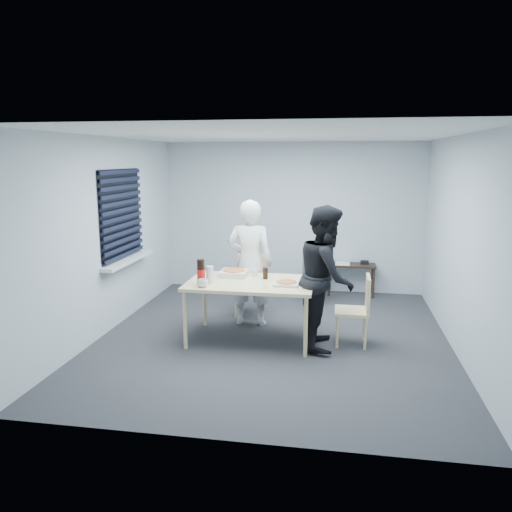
% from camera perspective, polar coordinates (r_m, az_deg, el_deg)
% --- Properties ---
extents(room, '(5.00, 5.00, 5.00)m').
position_cam_1_polar(room, '(7.31, -14.87, 3.83)').
color(room, '#2D2D31').
rests_on(room, ground).
extents(dining_table, '(1.60, 1.01, 0.78)m').
position_cam_1_polar(dining_table, '(6.37, -0.62, -3.45)').
color(dining_table, beige).
rests_on(dining_table, ground).
extents(chair_far, '(0.42, 0.42, 0.89)m').
position_cam_1_polar(chair_far, '(7.52, -0.65, -2.81)').
color(chair_far, beige).
rests_on(chair_far, ground).
extents(chair_right, '(0.42, 0.42, 0.89)m').
position_cam_1_polar(chair_right, '(6.39, 11.67, -5.56)').
color(chair_right, beige).
rests_on(chair_right, ground).
extents(person_white, '(0.65, 0.42, 1.77)m').
position_cam_1_polar(person_white, '(6.96, -0.70, -0.80)').
color(person_white, silver).
rests_on(person_white, ground).
extents(person_black, '(0.47, 0.86, 1.77)m').
position_cam_1_polar(person_black, '(6.19, 8.03, -2.41)').
color(person_black, black).
rests_on(person_black, ground).
extents(side_table, '(0.82, 0.36, 0.55)m').
position_cam_1_polar(side_table, '(8.68, 10.83, -1.43)').
color(side_table, '#332019').
rests_on(side_table, ground).
extents(stool, '(0.34, 0.34, 0.48)m').
position_cam_1_polar(stool, '(8.12, 6.49, -2.90)').
color(stool, black).
rests_on(stool, ground).
extents(backpack, '(0.32, 0.24, 0.45)m').
position_cam_1_polar(backpack, '(8.03, 6.54, -0.63)').
color(backpack, slate).
rests_on(backpack, stool).
extents(pizza_box_a, '(0.35, 0.35, 0.09)m').
position_cam_1_polar(pizza_box_a, '(6.65, -2.55, -1.95)').
color(pizza_box_a, silver).
rests_on(pizza_box_a, dining_table).
extents(pizza_box_b, '(0.30, 0.30, 0.04)m').
position_cam_1_polar(pizza_box_b, '(6.21, 3.49, -3.11)').
color(pizza_box_b, silver).
rests_on(pizza_box_b, dining_table).
extents(mug_a, '(0.17, 0.17, 0.10)m').
position_cam_1_polar(mug_a, '(6.11, -6.07, -3.11)').
color(mug_a, white).
rests_on(mug_a, dining_table).
extents(mug_b, '(0.10, 0.10, 0.09)m').
position_cam_1_polar(mug_b, '(6.64, -0.15, -1.91)').
color(mug_b, white).
rests_on(mug_b, dining_table).
extents(cola_glass, '(0.07, 0.07, 0.15)m').
position_cam_1_polar(cola_glass, '(6.48, 1.08, -1.98)').
color(cola_glass, black).
rests_on(cola_glass, dining_table).
extents(soda_bottle, '(0.10, 0.10, 0.31)m').
position_cam_1_polar(soda_bottle, '(6.23, -6.31, -1.86)').
color(soda_bottle, black).
rests_on(soda_bottle, dining_table).
extents(plastic_cups, '(0.12, 0.12, 0.22)m').
position_cam_1_polar(plastic_cups, '(6.26, -5.30, -2.17)').
color(plastic_cups, silver).
rests_on(plastic_cups, dining_table).
extents(rubber_band, '(0.07, 0.07, 0.00)m').
position_cam_1_polar(rubber_band, '(6.05, 1.09, -3.64)').
color(rubber_band, red).
rests_on(rubber_band, dining_table).
extents(papers, '(0.29, 0.37, 0.01)m').
position_cam_1_polar(papers, '(8.67, 9.86, -0.85)').
color(papers, white).
rests_on(papers, side_table).
extents(black_box, '(0.15, 0.11, 0.06)m').
position_cam_1_polar(black_box, '(8.70, 12.30, -0.72)').
color(black_box, black).
rests_on(black_box, side_table).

